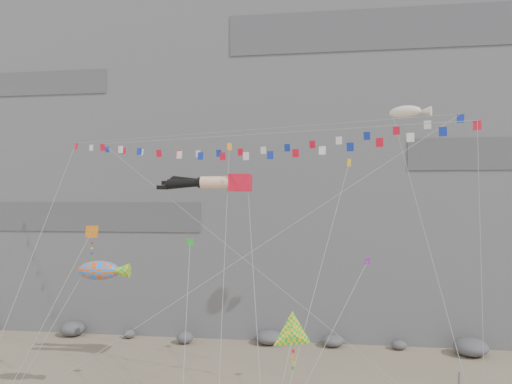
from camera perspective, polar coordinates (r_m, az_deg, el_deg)
cliff at (r=63.63m, az=3.12°, el=9.27°), size 80.00×28.00×50.00m
talus_boulders at (r=49.44m, az=1.53°, el=-16.31°), size 60.00×3.00×1.20m
legs_kite at (r=36.91m, az=-4.71°, el=1.04°), size 9.83×14.55×20.39m
flag_banner_upper at (r=39.65m, az=-3.07°, el=6.89°), size 31.98×18.97×26.43m
flag_banner_lower at (r=34.35m, az=0.25°, el=6.59°), size 26.33×9.56×23.02m
harlequin_kite at (r=36.96m, az=-18.29°, el=-4.40°), size 4.39×7.19×13.41m
fish_windsock at (r=34.98m, az=-17.54°, el=-8.55°), size 6.54×5.51×11.01m
delta_kite at (r=29.19m, az=4.24°, el=-15.92°), size 2.60×6.21×8.48m
blimp_windsock at (r=40.72m, az=16.69°, el=8.68°), size 4.21×13.50×23.95m
small_kite_a at (r=38.60m, az=-3.08°, el=4.79°), size 2.48×13.22×21.84m
small_kite_b at (r=34.04m, az=12.47°, el=-8.06°), size 6.60×9.74×14.51m
small_kite_c at (r=33.39m, az=-7.57°, el=-6.09°), size 2.68×9.86×14.38m
small_kite_d at (r=36.72m, az=10.47°, el=2.88°), size 5.30×13.40×21.24m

